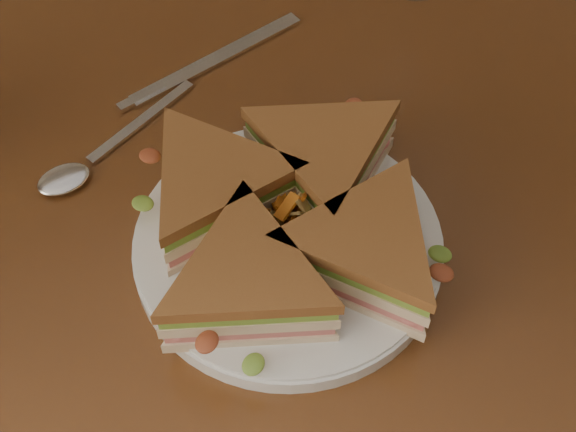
{
  "coord_description": "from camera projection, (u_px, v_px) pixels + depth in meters",
  "views": [
    {
      "loc": [
        -0.21,
        -0.44,
        1.31
      ],
      "look_at": [
        -0.02,
        -0.12,
        0.8
      ],
      "focal_mm": 50.0,
      "sensor_mm": 36.0,
      "label": 1
    }
  ],
  "objects": [
    {
      "name": "table",
      "position": [
        243.0,
        215.0,
        0.82
      ],
      "size": [
        1.2,
        0.8,
        0.75
      ],
      "color": "#3C1E0D",
      "rests_on": "ground"
    },
    {
      "name": "plate",
      "position": [
        288.0,
        246.0,
        0.67
      ],
      "size": [
        0.26,
        0.26,
        0.02
      ],
      "primitive_type": "cylinder",
      "color": "silver",
      "rests_on": "table"
    },
    {
      "name": "sandwich_wedges",
      "position": [
        288.0,
        220.0,
        0.64
      ],
      "size": [
        0.32,
        0.32,
        0.06
      ],
      "color": "beige",
      "rests_on": "plate"
    },
    {
      "name": "crisps_mound",
      "position": [
        288.0,
        223.0,
        0.64
      ],
      "size": [
        0.09,
        0.09,
        0.05
      ],
      "primitive_type": null,
      "color": "orange",
      "rests_on": "plate"
    },
    {
      "name": "spoon",
      "position": [
        84.0,
        165.0,
        0.72
      ],
      "size": [
        0.18,
        0.07,
        0.01
      ],
      "rotation": [
        0.0,
        0.0,
        0.33
      ],
      "color": "silver",
      "rests_on": "table"
    },
    {
      "name": "knife",
      "position": [
        206.0,
        65.0,
        0.8
      ],
      "size": [
        0.21,
        0.04,
        0.0
      ],
      "rotation": [
        0.0,
        0.0,
        0.12
      ],
      "color": "silver",
      "rests_on": "table"
    }
  ]
}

